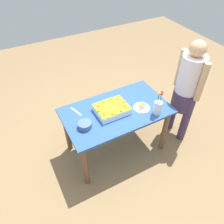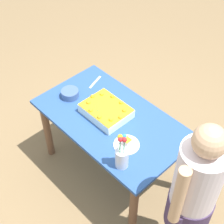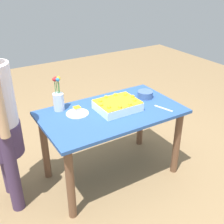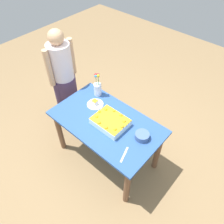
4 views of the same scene
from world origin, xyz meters
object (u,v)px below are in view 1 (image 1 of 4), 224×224
cake_knife (76,111)px  person_standing (187,87)px  fruit_bowl (85,125)px  flower_vase (158,106)px  serving_plate_with_slice (142,107)px  sheet_cake (112,109)px

cake_knife → person_standing: 1.45m
fruit_bowl → person_standing: size_ratio=0.11×
cake_knife → flower_vase: 0.99m
fruit_bowl → serving_plate_with_slice: bearing=177.4°
sheet_cake → person_standing: (-1.02, 0.17, 0.08)m
sheet_cake → person_standing: size_ratio=0.26×
serving_plate_with_slice → cake_knife: 0.81m
person_standing → flower_vase: bearing=11.5°
serving_plate_with_slice → flower_vase: flower_vase is taller
flower_vase → sheet_cake: bearing=-30.6°
serving_plate_with_slice → flower_vase: bearing=124.1°
flower_vase → person_standing: (-0.55, -0.11, 0.01)m
fruit_bowl → cake_knife: bearing=-91.0°
sheet_cake → flower_vase: flower_vase is taller
cake_knife → serving_plate_with_slice: bearing=-131.7°
fruit_bowl → person_standing: bearing=176.6°
sheet_cake → fruit_bowl: (0.39, 0.08, -0.01)m
sheet_cake → cake_knife: 0.44m
sheet_cake → flower_vase: bearing=149.4°
flower_vase → cake_knife: bearing=-29.9°
cake_knife → person_standing: bearing=-123.0°
cake_knife → fruit_bowl: (0.01, 0.29, 0.03)m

